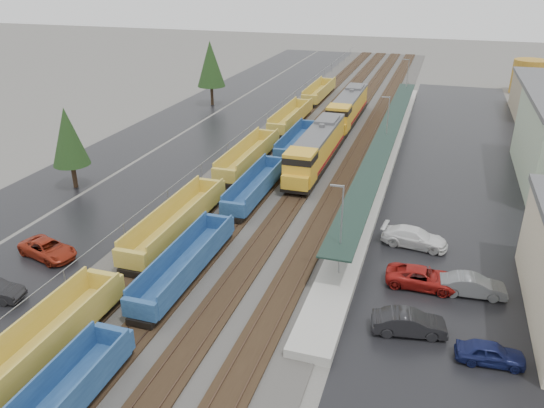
# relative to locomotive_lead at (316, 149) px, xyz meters

# --- Properties ---
(ballast_strip) EXTENTS (20.00, 160.00, 0.08)m
(ballast_strip) POSITION_rel_locomotive_lead_xyz_m (-2.00, 16.31, -2.46)
(ballast_strip) COLOR #302D2B
(ballast_strip) RESTS_ON ground
(trackbed) EXTENTS (14.60, 160.00, 0.22)m
(trackbed) POSITION_rel_locomotive_lead_xyz_m (-2.00, 16.31, -2.34)
(trackbed) COLOR black
(trackbed) RESTS_ON ground
(west_parking_lot) EXTENTS (10.00, 160.00, 0.02)m
(west_parking_lot) POSITION_rel_locomotive_lead_xyz_m (-17.00, 16.31, -2.49)
(west_parking_lot) COLOR black
(west_parking_lot) RESTS_ON ground
(west_road) EXTENTS (9.00, 160.00, 0.02)m
(west_road) POSITION_rel_locomotive_lead_xyz_m (-27.00, 16.31, -2.49)
(west_road) COLOR black
(west_road) RESTS_ON ground
(east_commuter_lot) EXTENTS (16.00, 100.00, 0.02)m
(east_commuter_lot) POSITION_rel_locomotive_lead_xyz_m (17.00, 6.31, -2.49)
(east_commuter_lot) COLOR black
(east_commuter_lot) RESTS_ON ground
(station_platform) EXTENTS (3.00, 80.00, 8.00)m
(station_platform) POSITION_rel_locomotive_lead_xyz_m (7.50, 6.31, -1.77)
(station_platform) COLOR #9E9B93
(station_platform) RESTS_ON ground
(chainlink_fence) EXTENTS (0.08, 160.04, 2.02)m
(chainlink_fence) POSITION_rel_locomotive_lead_xyz_m (-11.50, 14.74, -0.89)
(chainlink_fence) COLOR gray
(chainlink_fence) RESTS_ON ground
(distant_hills) EXTENTS (301.00, 140.00, 25.20)m
(distant_hills) POSITION_rel_locomotive_lead_xyz_m (42.79, 166.99, -2.50)
(distant_hills) COLOR #4E5B46
(distant_hills) RESTS_ON ground
(tree_west_near) EXTENTS (3.96, 3.96, 9.00)m
(tree_west_near) POSITION_rel_locomotive_lead_xyz_m (-24.00, -13.69, 3.32)
(tree_west_near) COLOR #332316
(tree_west_near) RESTS_ON ground
(tree_west_far) EXTENTS (4.84, 4.84, 11.00)m
(tree_west_far) POSITION_rel_locomotive_lead_xyz_m (-25.00, 26.31, 4.62)
(tree_west_far) COLOR #332316
(tree_west_far) RESTS_ON ground
(locomotive_lead) EXTENTS (3.16, 20.84, 4.72)m
(locomotive_lead) POSITION_rel_locomotive_lead_xyz_m (0.00, 0.00, 0.00)
(locomotive_lead) COLOR black
(locomotive_lead) RESTS_ON ground
(locomotive_trail) EXTENTS (3.16, 20.84, 4.72)m
(locomotive_trail) POSITION_rel_locomotive_lead_xyz_m (0.00, 21.00, 0.00)
(locomotive_trail) COLOR black
(locomotive_trail) RESTS_ON ground
(well_string_yellow) EXTENTS (2.85, 111.38, 2.53)m
(well_string_yellow) POSITION_rel_locomotive_lead_xyz_m (-8.00, -10.98, -1.26)
(well_string_yellow) COLOR gold
(well_string_yellow) RESTS_ON ground
(well_string_blue) EXTENTS (2.59, 81.38, 2.30)m
(well_string_blue) POSITION_rel_locomotive_lead_xyz_m (-4.00, -26.84, -1.35)
(well_string_blue) COLOR navy
(well_string_blue) RESTS_ON ground
(storage_tank) EXTENTS (6.34, 6.34, 6.34)m
(storage_tank) POSITION_rel_locomotive_lead_xyz_m (29.01, 53.56, 0.67)
(storage_tank) COLOR #AD7B22
(storage_tank) RESTS_ON ground
(parked_car_west_c) EXTENTS (3.77, 5.84, 1.50)m
(parked_car_west_c) POSITION_rel_locomotive_lead_xyz_m (-16.46, -27.55, -1.75)
(parked_car_west_c) COLOR maroon
(parked_car_west_c) RESTS_ON ground
(parked_car_east_a) EXTENTS (2.56, 5.12, 1.61)m
(parked_car_east_a) POSITION_rel_locomotive_lead_xyz_m (13.24, -28.74, -1.70)
(parked_car_east_a) COLOR black
(parked_car_east_a) RESTS_ON ground
(parked_car_east_b) EXTENTS (2.54, 5.47, 1.52)m
(parked_car_east_b) POSITION_rel_locomotive_lead_xyz_m (13.74, -22.62, -1.74)
(parked_car_east_b) COLOR maroon
(parked_car_east_b) RESTS_ON ground
(parked_car_east_c) EXTENTS (2.91, 5.90, 1.65)m
(parked_car_east_c) POSITION_rel_locomotive_lead_xyz_m (12.73, -16.20, -1.68)
(parked_car_east_c) COLOR white
(parked_car_east_c) RESTS_ON ground
(parked_car_east_d) EXTENTS (1.98, 4.27, 1.42)m
(parked_car_east_d) POSITION_rel_locomotive_lead_xyz_m (18.23, -30.17, -1.79)
(parked_car_east_d) COLOR #131A4A
(parked_car_east_d) RESTS_ON ground
(parked_car_east_e) EXTENTS (2.09, 4.92, 1.58)m
(parked_car_east_e) POSITION_rel_locomotive_lead_xyz_m (17.39, -22.68, -1.71)
(parked_car_east_e) COLOR slate
(parked_car_east_e) RESTS_ON ground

